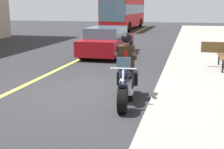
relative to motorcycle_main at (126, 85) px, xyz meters
name	(u,v)px	position (x,y,z in m)	size (l,w,h in m)	color
ground_plane	(81,94)	(-0.40, -1.35, -0.45)	(80.00, 80.00, 0.00)	#28282B
lane_center_stripe	(17,89)	(-0.40, -3.35, -0.45)	(60.00, 0.16, 0.01)	#E5DB4C
motorcycle_main	(126,85)	(0.00, 0.00, 0.00)	(2.22, 0.76, 1.26)	black
rider_main	(126,61)	(-0.19, -0.03, 0.58)	(0.67, 0.60, 1.74)	black
bus_near	(125,11)	(-24.79, -5.28, 1.42)	(11.05, 2.70, 3.30)	red
car_silver	(107,41)	(-7.24, -2.45, 0.24)	(4.60, 1.92, 1.40)	maroon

